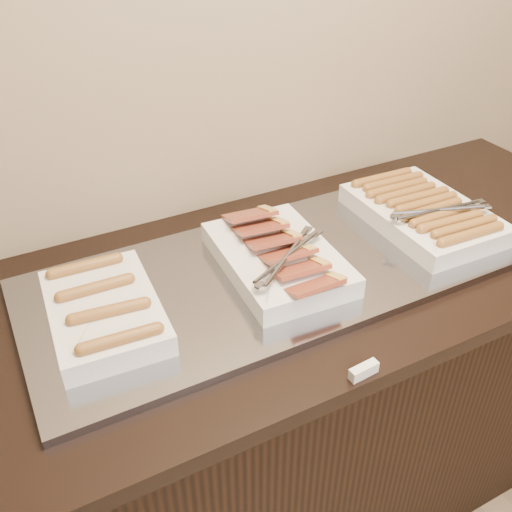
{
  "coord_description": "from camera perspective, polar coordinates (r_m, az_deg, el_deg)",
  "views": [
    {
      "loc": [
        -0.57,
        1.19,
        1.7
      ],
      "look_at": [
        -0.07,
        2.13,
        0.97
      ],
      "focal_mm": 40.0,
      "sensor_mm": 36.0,
      "label": 1
    }
  ],
  "objects": [
    {
      "name": "warming_tray",
      "position": [
        1.36,
        2.63,
        -1.3
      ],
      "size": [
        1.2,
        0.5,
        0.02
      ],
      "primitive_type": "cube",
      "color": "gray",
      "rests_on": "counter"
    },
    {
      "name": "label_holder",
      "position": [
        1.12,
        10.71,
        -11.21
      ],
      "size": [
        0.06,
        0.02,
        0.02
      ],
      "primitive_type": "cube",
      "rotation": [
        0.0,
        0.0,
        0.07
      ],
      "color": "silver",
      "rests_on": "counter"
    },
    {
      "name": "dish_right",
      "position": [
        1.56,
        16.41,
        4.26
      ],
      "size": [
        0.28,
        0.4,
        0.08
      ],
      "rotation": [
        0.0,
        0.0,
        -0.02
      ],
      "color": "silver",
      "rests_on": "warming_tray"
    },
    {
      "name": "dish_left",
      "position": [
        1.22,
        -14.96,
        -5.26
      ],
      "size": [
        0.23,
        0.33,
        0.07
      ],
      "rotation": [
        0.0,
        0.0,
        -0.06
      ],
      "color": "silver",
      "rests_on": "warming_tray"
    },
    {
      "name": "counter",
      "position": [
        1.67,
        2.22,
        -14.16
      ],
      "size": [
        2.06,
        0.76,
        0.9
      ],
      "color": "black",
      "rests_on": "ground"
    },
    {
      "name": "dish_center",
      "position": [
        1.32,
        2.22,
        -0.09
      ],
      "size": [
        0.27,
        0.39,
        0.09
      ],
      "rotation": [
        0.0,
        0.0,
        -0.06
      ],
      "color": "silver",
      "rests_on": "warming_tray"
    }
  ]
}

